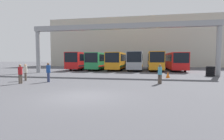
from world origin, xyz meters
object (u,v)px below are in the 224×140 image
pedestrian_mid_left (20,73)px  traffic_cone (168,75)px  pedestrian_far_center (160,74)px  bus_slot_1 (99,60)px  pedestrian_near_right (25,72)px  pedestrian_near_center (48,72)px  bus_slot_0 (82,60)px  bus_slot_4 (155,60)px  tire_stack (210,71)px  bus_slot_5 (175,60)px  bus_slot_2 (118,60)px  bus_slot_3 (136,60)px

pedestrian_mid_left → traffic_cone: pedestrian_mid_left is taller
traffic_cone → pedestrian_far_center: bearing=-104.5°
bus_slot_1 → traffic_cone: (11.15, -12.67, -1.49)m
bus_slot_1 → pedestrian_mid_left: (-1.69, -19.66, -0.95)m
pedestrian_near_right → pedestrian_far_center: bearing=42.9°
pedestrian_near_center → pedestrian_far_center: (9.81, 0.65, -0.06)m
bus_slot_0 → traffic_cone: (14.64, -12.71, -1.55)m
bus_slot_4 → pedestrian_mid_left: bearing=-121.8°
pedestrian_mid_left → bus_slot_4: bearing=-16.1°
tire_stack → bus_slot_5: bearing=104.0°
pedestrian_far_center → pedestrian_mid_left: (-11.57, -2.04, 0.01)m
bus_slot_1 → pedestrian_near_center: size_ratio=6.08×
bus_slot_1 → pedestrian_mid_left: size_ratio=6.45×
bus_slot_2 → pedestrian_near_right: size_ratio=7.60×
pedestrian_near_center → tire_stack: size_ratio=1.45×
bus_slot_1 → traffic_cone: 16.94m
bus_slot_2 → bus_slot_1: bearing=-167.2°
bus_slot_3 → tire_stack: (9.43, -9.78, -1.31)m
bus_slot_4 → bus_slot_3: bearing=-178.9°
bus_slot_1 → tire_stack: 19.19m
pedestrian_mid_left → pedestrian_near_center: bearing=-35.9°
bus_slot_4 → bus_slot_1: bearing=179.8°
bus_slot_4 → pedestrian_near_right: (-13.11, -17.70, -1.03)m
bus_slot_0 → pedestrian_far_center: bus_slot_0 is taller
pedestrian_near_right → pedestrian_mid_left: size_ratio=0.98×
bus_slot_1 → pedestrian_mid_left: bus_slot_1 is taller
bus_slot_1 → pedestrian_mid_left: 19.75m
pedestrian_mid_left → tire_stack: size_ratio=1.36×
pedestrian_near_center → pedestrian_far_center: 9.83m
bus_slot_4 → pedestrian_near_center: 21.00m
bus_slot_2 → traffic_cone: (7.66, -13.46, -1.51)m
bus_slot_5 → traffic_cone: size_ratio=15.98×
pedestrian_far_center → bus_slot_3: bearing=111.3°
bus_slot_2 → pedestrian_near_center: size_ratio=6.99×
bus_slot_3 → pedestrian_near_center: bus_slot_3 is taller
bus_slot_5 → pedestrian_far_center: bearing=-103.1°
bus_slot_0 → traffic_cone: bearing=-41.0°
bus_slot_4 → pedestrian_near_right: 22.05m
bus_slot_5 → pedestrian_near_right: bus_slot_5 is taller
bus_slot_0 → bus_slot_2: (6.98, 0.75, -0.03)m
bus_slot_1 → pedestrian_near_center: 18.28m
bus_slot_3 → pedestrian_near_right: 20.11m
pedestrian_near_center → traffic_cone: size_ratio=2.67×
bus_slot_5 → traffic_cone: bearing=-102.5°
bus_slot_3 → bus_slot_2: bearing=165.5°
pedestrian_near_center → bus_slot_5: bearing=-85.8°
bus_slot_1 → traffic_cone: bus_slot_1 is taller
pedestrian_near_right → pedestrian_far_center: (12.52, 0.13, 0.01)m
bus_slot_5 → pedestrian_near_center: bearing=-127.4°
traffic_cone → pedestrian_near_center: bearing=-153.2°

